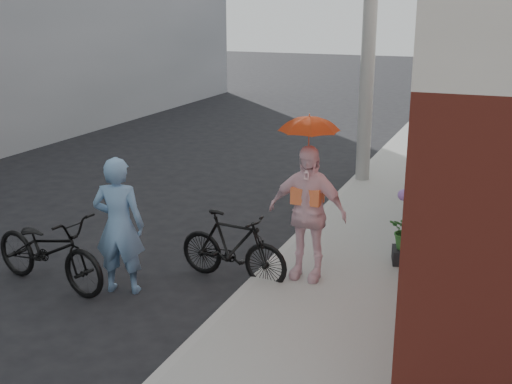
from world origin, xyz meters
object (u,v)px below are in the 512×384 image
Objects in this scene: officer at (119,226)px; bike_left at (49,250)px; utility_pole at (370,9)px; kimono_woman at (307,213)px; planter at (406,256)px; bike_right at (233,247)px.

bike_left is at bearing -1.67° from officer.
utility_pole is at bearing -12.72° from bike_left.
officer is 2.41m from kimono_woman.
officer reaches higher than planter.
kimono_woman is 1.71m from planter.
kimono_woman reaches higher than bike_right.
planter is (1.15, 0.99, -0.79)m from kimono_woman.
bike_left is (-2.66, -6.46, -2.99)m from utility_pole.
bike_left is at bearing -151.64° from planter.
officer is 0.92× the size of bike_left.
planter is at bearing -51.99° from bike_left.
bike_left is 1.09× the size of kimono_woman.
bike_right is at bearing -95.30° from utility_pole.
kimono_woman is (3.11, 1.31, 0.50)m from bike_left.
bike_left is at bearing 122.02° from bike_right.
kimono_woman reaches higher than planter.
officer is at bearing 130.64° from bike_right.
officer is at bearing -105.27° from utility_pole.
utility_pole reaches higher than bike_left.
bike_right is at bearing -149.67° from planter.
bike_right is 1.11m from kimono_woman.
officer is 1.12× the size of bike_right.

